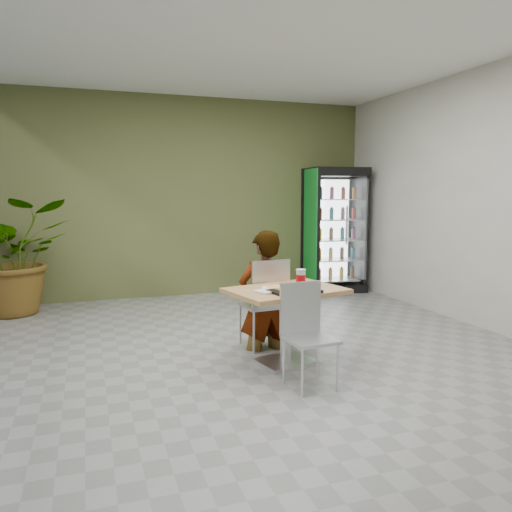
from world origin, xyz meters
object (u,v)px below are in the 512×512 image
object	(u,v)px
dining_table	(286,310)
soda_cup	(301,278)
beverage_fridge	(335,230)
cafeteria_tray	(294,291)
potted_plant	(15,256)
seated_woman	(264,304)
chair_near	(305,326)
chair_far	(267,297)

from	to	relation	value
dining_table	soda_cup	distance (m)	0.35
beverage_fridge	soda_cup	bearing A→B (deg)	-115.26
soda_cup	cafeteria_tray	size ratio (longest dim) A/B	0.40
soda_cup	potted_plant	xyz separation A→B (m)	(-2.93, 3.10, -0.03)
cafeteria_tray	seated_woman	bearing A→B (deg)	91.97
chair_near	beverage_fridge	distance (m)	4.43
dining_table	potted_plant	bearing A→B (deg)	131.14
dining_table	cafeteria_tray	distance (m)	0.30
chair_far	soda_cup	xyz separation A→B (m)	(0.19, -0.45, 0.26)
seated_woman	cafeteria_tray	world-z (taller)	seated_woman
cafeteria_tray	soda_cup	bearing A→B (deg)	55.02
seated_woman	beverage_fridge	bearing A→B (deg)	-135.34
chair_far	seated_woman	size ratio (longest dim) A/B	0.62
seated_woman	beverage_fridge	world-z (taller)	beverage_fridge
chair_far	dining_table	bearing A→B (deg)	86.39
seated_woman	soda_cup	bearing A→B (deg)	106.70
chair_near	soda_cup	world-z (taller)	soda_cup
seated_woman	potted_plant	xyz separation A→B (m)	(-2.73, 2.60, 0.31)
dining_table	seated_woman	distance (m)	0.55
soda_cup	cafeteria_tray	world-z (taller)	soda_cup
chair_near	soda_cup	size ratio (longest dim) A/B	5.17
seated_woman	chair_far	bearing A→B (deg)	95.07
chair_near	cafeteria_tray	distance (m)	0.40
dining_table	chair_far	xyz separation A→B (m)	(-0.02, 0.50, 0.03)
potted_plant	seated_woman	bearing A→B (deg)	-43.63
chair_far	cafeteria_tray	distance (m)	0.73
chair_far	cafeteria_tray	size ratio (longest dim) A/B	2.24
chair_far	chair_near	bearing A→B (deg)	83.82
seated_woman	soda_cup	size ratio (longest dim) A/B	9.15
chair_far	cafeteria_tray	xyz separation A→B (m)	(0.02, -0.70, 0.19)
chair_near	beverage_fridge	bearing A→B (deg)	54.56
dining_table	seated_woman	world-z (taller)	seated_woman
seated_woman	beverage_fridge	distance (m)	3.56
dining_table	cafeteria_tray	bearing A→B (deg)	-89.74
beverage_fridge	potted_plant	xyz separation A→B (m)	(-4.99, -0.09, -0.25)
chair_near	seated_woman	xyz separation A→B (m)	(0.00, 1.08, -0.03)
potted_plant	dining_table	bearing A→B (deg)	-48.86
seated_woman	potted_plant	world-z (taller)	potted_plant
cafeteria_tray	chair_far	bearing A→B (deg)	91.33
potted_plant	chair_near	bearing A→B (deg)	-53.47
chair_far	chair_near	size ratio (longest dim) A/B	1.10
dining_table	chair_far	world-z (taller)	chair_far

